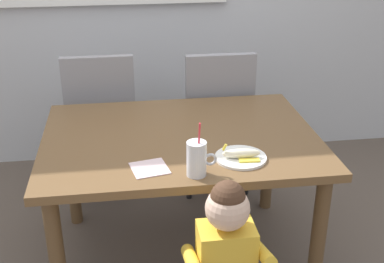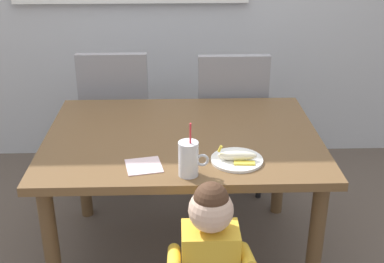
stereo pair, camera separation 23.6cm
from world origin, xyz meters
The scene contains 9 objects.
ground_plane centered at (0.00, 0.00, 0.00)m, with size 24.00×24.00×0.00m, color brown.
dining_table centered at (0.00, 0.00, 0.63)m, with size 1.34×0.99×0.73m.
dining_chair_left centered at (-0.41, 0.75, 0.54)m, with size 0.44×0.45×0.96m.
dining_chair_right centered at (0.31, 0.69, 0.54)m, with size 0.44×0.44×0.96m.
toddler_standing centered at (0.10, -0.67, 0.53)m, with size 0.33×0.24×0.84m.
milk_cup centered at (0.02, -0.40, 0.79)m, with size 0.13×0.08×0.25m.
snack_plate centered at (0.24, -0.29, 0.73)m, with size 0.23×0.23×0.01m, color white.
peeled_banana centered at (0.24, -0.30, 0.76)m, with size 0.17×0.11×0.07m.
paper_napkin centered at (-0.17, -0.32, 0.73)m, with size 0.15×0.15×0.00m, color silver.
Camera 2 is at (-0.03, -2.25, 1.76)m, focal length 47.25 mm.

